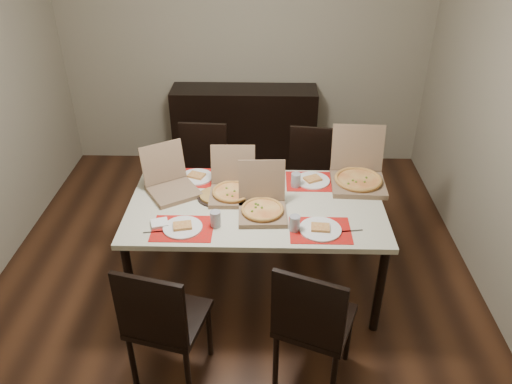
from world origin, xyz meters
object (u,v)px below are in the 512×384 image
Objects in this scene: chair_far_left at (203,172)px; dip_bowl at (276,193)px; chair_near_right at (312,321)px; chair_far_right at (312,177)px; dining_table at (256,212)px; soda_bottle at (152,168)px; chair_near_left at (163,320)px; sideboard at (245,129)px; pizza_box_center at (262,206)px.

chair_far_left is 8.45× the size of dip_bowl.
chair_far_right is (0.12, 1.69, 0.00)m from chair_near_right.
dining_table is at bearing -60.38° from chair_far_left.
chair_far_left is 3.07× the size of soda_bottle.
chair_near_left is at bearing -123.04° from dip_bowl.
chair_far_right is (0.96, -0.06, 0.00)m from chair_far_left.
chair_near_right is at bearing -68.41° from dining_table.
chair_far_left is (-0.84, 1.75, 0.00)m from chair_near_right.
dining_table is 0.21m from dip_bowl.
dip_bowl is at bearing -115.58° from chair_far_right.
sideboard is at bearing 69.43° from soda_bottle.
chair_near_right is 1.69m from chair_far_right.
soda_bottle is at bearing 102.55° from chair_near_left.
pizza_box_center is (0.21, -2.04, 0.35)m from sideboard.
pizza_box_center is 3.40× the size of dip_bowl.
dip_bowl is at bearing 56.96° from chair_near_left.
sideboard is at bearing 95.94° from pizza_box_center.
chair_near_left is at bearing -90.99° from chair_far_left.
sideboard is at bearing 94.94° from dining_table.
pizza_box_center reaches higher than dining_table.
chair_near_left is at bearing -125.95° from pizza_box_center.
soda_bottle is at bearing 134.30° from chair_near_right.
chair_near_left reaches higher than dining_table.
dip_bowl is (-0.32, -0.67, 0.25)m from chair_far_right.
chair_near_right is 1.94m from chair_far_left.
chair_near_left is at bearing -120.22° from chair_far_right.
pizza_box_center reaches higher than sideboard.
chair_far_right is at bearing 59.78° from chair_near_left.
pizza_box_center reaches higher than chair_near_left.
chair_near_right is at bearing -68.61° from pizza_box_center.
chair_near_left and chair_far_left have the same top height.
soda_bottle is (-0.93, 0.15, 0.11)m from dip_bowl.
soda_bottle reaches higher than chair_far_left.
dip_bowl is at bearing 67.87° from pizza_box_center.
dining_table is 4.81× the size of pizza_box_center.
sideboard is at bearing 99.78° from dip_bowl.
pizza_box_center reaches higher than chair_far_right.
sideboard is 4.95× the size of soda_bottle.
chair_far_left is 0.75m from soda_bottle.
sideboard is 2.85m from chair_near_left.
pizza_box_center is (0.05, -0.11, 0.12)m from dining_table.
chair_far_left is at bearing 89.01° from chair_near_left.
chair_far_right is (0.46, 0.81, -0.17)m from dining_table.
soda_bottle reaches higher than chair_far_right.
chair_near_left is (-0.36, -2.82, 0.06)m from sideboard.
dip_bowl is (0.67, 1.03, 0.25)m from chair_near_left.
dining_table is 0.86m from soda_bottle.
chair_far_left is 2.49× the size of pizza_box_center.
sideboard is 1.61× the size of chair_near_left.
chair_far_left is 1.00× the size of chair_far_right.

